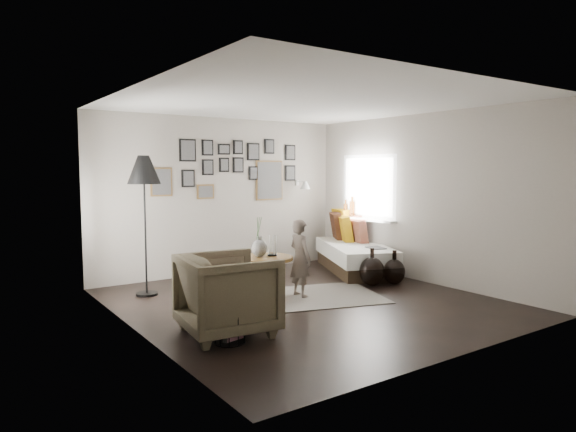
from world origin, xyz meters
TOP-DOWN VIEW (x-y plane):
  - ground at (0.00, 0.00)m, footprint 4.80×4.80m
  - wall_back at (0.00, 2.40)m, footprint 4.50×0.00m
  - wall_front at (0.00, -2.40)m, footprint 4.50×0.00m
  - wall_left at (-2.25, 0.00)m, footprint 0.00×4.80m
  - wall_right at (2.25, 0.00)m, footprint 0.00×4.80m
  - ceiling at (0.00, 0.00)m, footprint 4.80×4.80m
  - door_left at (-2.23, 1.20)m, footprint 0.00×2.14m
  - window_right at (2.18, 1.34)m, footprint 0.15×1.32m
  - gallery_wall at (0.29, 2.38)m, footprint 2.74×0.03m
  - wall_sconce at (1.55, 2.13)m, footprint 0.18×0.36m
  - rug at (0.20, 0.17)m, footprint 2.19×1.81m
  - pedestal_table at (-0.38, 0.42)m, footprint 0.74×0.74m
  - vase at (-0.46, 0.44)m, footprint 0.21×0.21m
  - candles at (-0.27, 0.42)m, footprint 0.13×0.13m
  - daybed at (1.91, 1.27)m, footprint 1.67×2.25m
  - magazine_on_daybed at (1.86, 0.62)m, footprint 0.30×0.36m
  - armchair at (-1.47, -0.58)m, footprint 1.04×1.02m
  - armchair_cushion at (-1.44, -0.53)m, footprint 0.44×0.45m
  - floor_lamp at (-1.61, 1.57)m, footprint 0.45×0.45m
  - magazine_basket at (-1.59, -0.84)m, footprint 0.40×0.40m
  - demijohn_large at (1.38, 0.20)m, footprint 0.38×0.38m
  - demijohn_small at (1.73, 0.08)m, footprint 0.33×0.33m
  - child at (0.10, 0.28)m, footprint 0.27×0.40m

SIDE VIEW (x-z plane):
  - ground at x=0.00m, z-range 0.00..0.00m
  - rug at x=0.20m, z-range 0.00..0.01m
  - magazine_basket at x=-1.59m, z-range 0.00..0.38m
  - demijohn_small at x=1.73m, z-range -0.06..0.46m
  - demijohn_large at x=1.38m, z-range -0.06..0.51m
  - pedestal_table at x=-0.38m, z-range -0.02..0.56m
  - daybed at x=1.91m, z-range -0.19..0.84m
  - armchair at x=-1.47m, z-range 0.00..0.86m
  - magazine_on_daybed at x=1.86m, z-range 0.47..0.49m
  - armchair_cushion at x=-1.44m, z-range 0.39..0.57m
  - child at x=0.10m, z-range 0.00..1.07m
  - candles at x=-0.27m, z-range 0.58..0.86m
  - vase at x=-0.46m, z-range 0.48..1.01m
  - window_right at x=2.18m, z-range 0.28..1.58m
  - door_left at x=-2.23m, z-range -0.02..2.12m
  - wall_back at x=0.00m, z-range -0.95..3.55m
  - wall_front at x=0.00m, z-range -0.95..3.55m
  - wall_left at x=-2.25m, z-range -1.10..3.70m
  - wall_right at x=2.25m, z-range -1.10..3.70m
  - wall_sconce at x=1.55m, z-range 1.38..1.54m
  - floor_lamp at x=-1.61m, z-range 0.70..2.63m
  - gallery_wall at x=0.29m, z-range 1.20..2.28m
  - ceiling at x=0.00m, z-range 2.60..2.60m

